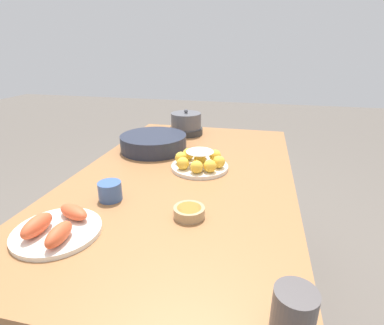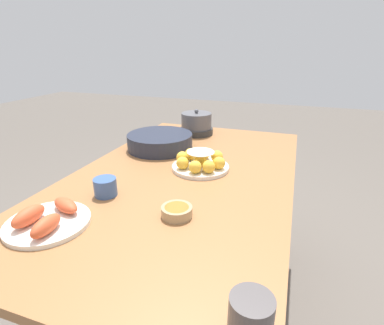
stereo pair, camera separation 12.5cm
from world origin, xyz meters
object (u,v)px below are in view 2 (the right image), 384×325
Objects in this scene: cake_plate at (200,162)px; sauce_bowl at (177,211)px; serving_bowl at (160,141)px; seafood_platter at (47,219)px; cup_near at (251,319)px; dining_table at (184,194)px; cup_far at (105,187)px; warming_pot at (196,124)px.

cake_plate is 0.39m from sauce_bowl.
serving_bowl reaches higher than seafood_platter.
dining_table is at bearing 29.75° from cup_near.
serving_bowl is at bearing 55.43° from cake_plate.
cake_plate is at bearing 6.81° from sauce_bowl.
cup_near is (-0.34, -0.28, 0.03)m from sauce_bowl.
cake_plate is at bearing -35.79° from dining_table.
cup_far is (0.22, -0.05, 0.01)m from seafood_platter.
cup_far reaches higher than dining_table.
cup_near is 1.14× the size of cup_far.
cake_plate is 0.34m from serving_bowl.
warming_pot is at bearing -5.82° from seafood_platter.
serving_bowl is 1.68× the size of warming_pot.
sauce_bowl is (-0.39, -0.05, -0.02)m from cake_plate.
sauce_bowl is at bearing -63.06° from seafood_platter.
dining_table is 18.99× the size of cup_far.
warming_pot is at bearing -3.90° from cup_far.
cup_far is at bearing 55.49° from cup_near.
cup_near reaches higher than sauce_bowl.
sauce_bowl is 0.30m from cup_far.
dining_table is at bearing -166.93° from warming_pot.
seafood_platter is (-0.75, 0.02, -0.02)m from serving_bowl.
sauce_bowl is at bearing 39.09° from cup_near.
seafood_platter is 0.23m from cup_far.
cake_plate is at bearing -35.88° from cup_far.
sauce_bowl is 1.07× the size of cup_near.
cake_plate is 0.63m from seafood_platter.
cup_far is (0.39, 0.57, -0.01)m from cup_near.
cake_plate is (0.07, -0.05, 0.13)m from dining_table.
sauce_bowl is at bearing -165.48° from warming_pot.
warming_pot is at bearing 22.40° from cup_near.
cup_far is (0.05, 0.29, 0.01)m from sauce_bowl.
cup_near is (-0.92, -0.60, 0.00)m from serving_bowl.
warming_pot is (0.32, -0.09, 0.02)m from serving_bowl.
cup_near is 1.35m from warming_pot.
seafood_platter and cup_far have the same top height.
warming_pot is at bearing -15.46° from serving_bowl.
cup_near is at bearing -155.96° from cake_plate.
cake_plate is 1.00× the size of seafood_platter.
cup_near is at bearing -124.51° from cup_far.
warming_pot reaches higher than cake_plate.
serving_bowl is at bearing 3.38° from cup_far.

